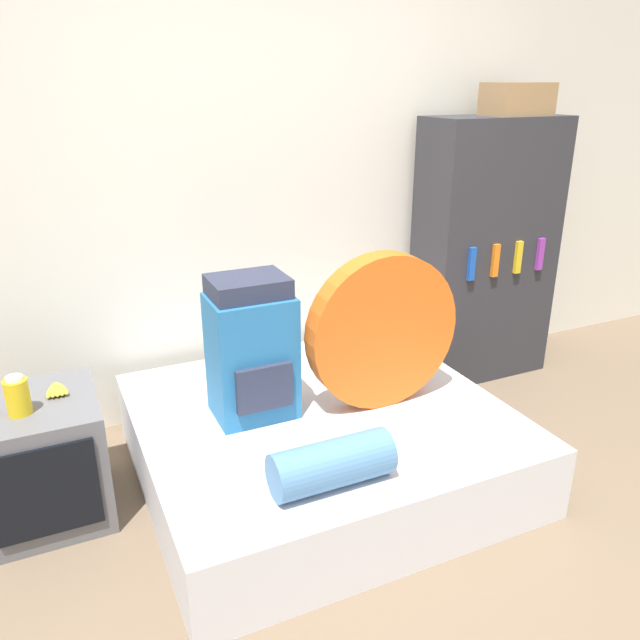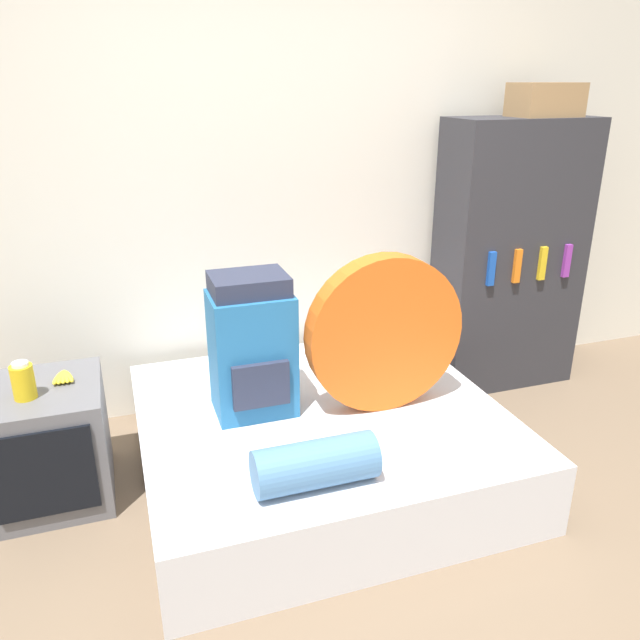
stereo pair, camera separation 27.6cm
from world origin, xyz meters
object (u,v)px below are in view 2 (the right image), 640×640
(television, at_px, (49,443))
(cardboard_box, at_px, (545,100))
(backpack, at_px, (252,347))
(sleeping_roll, at_px, (315,464))
(canister, at_px, (23,381))
(bookshelf, at_px, (509,257))
(tent_bag, at_px, (384,333))

(television, height_order, cardboard_box, cardboard_box)
(television, distance_m, cardboard_box, 3.07)
(backpack, distance_m, sleeping_roll, 0.69)
(canister, relative_size, bookshelf, 0.10)
(backpack, bearing_deg, cardboard_box, 14.90)
(tent_bag, height_order, cardboard_box, cardboard_box)
(tent_bag, distance_m, sleeping_roll, 0.75)
(television, bearing_deg, cardboard_box, 7.61)
(television, distance_m, bookshelf, 2.69)
(television, relative_size, cardboard_box, 1.54)
(backpack, bearing_deg, tent_bag, -14.88)
(backpack, distance_m, cardboard_box, 2.11)
(tent_bag, bearing_deg, bookshelf, 30.87)
(tent_bag, xyz_separation_m, television, (-1.50, 0.27, -0.44))
(sleeping_roll, xyz_separation_m, cardboard_box, (1.70, 1.12, 1.25))
(sleeping_roll, bearing_deg, television, 142.73)
(canister, height_order, cardboard_box, cardboard_box)
(sleeping_roll, height_order, canister, canister)
(television, height_order, bookshelf, bookshelf)
(tent_bag, xyz_separation_m, sleeping_roll, (-0.50, -0.49, -0.28))
(backpack, bearing_deg, television, 172.86)
(television, bearing_deg, tent_bag, -10.20)
(sleeping_roll, distance_m, cardboard_box, 2.39)
(sleeping_roll, relative_size, bookshelf, 0.30)
(tent_bag, relative_size, television, 1.33)
(sleeping_roll, relative_size, television, 0.86)
(canister, relative_size, cardboard_box, 0.46)
(sleeping_roll, distance_m, bookshelf, 2.01)
(tent_bag, relative_size, sleeping_roll, 1.56)
(cardboard_box, bearing_deg, canister, -171.10)
(tent_bag, bearing_deg, canister, 172.61)
(backpack, xyz_separation_m, television, (-0.91, 0.11, -0.39))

